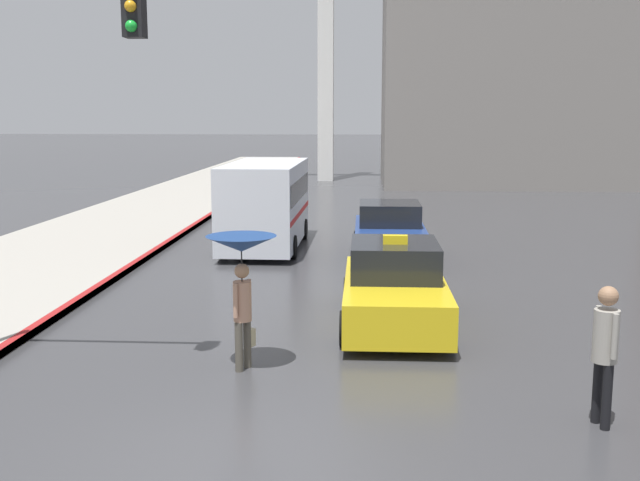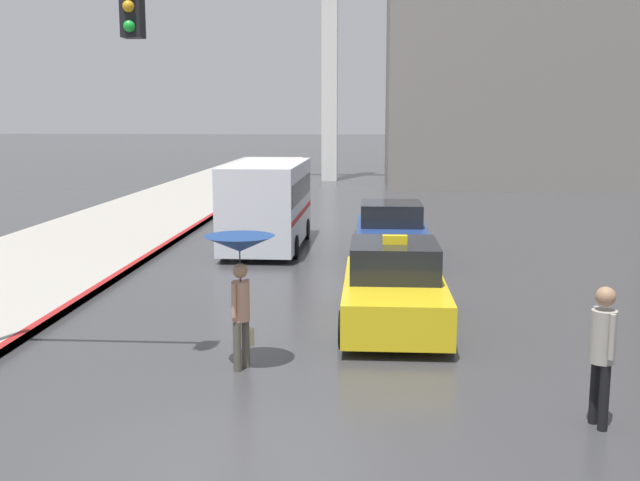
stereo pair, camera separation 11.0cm
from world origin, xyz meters
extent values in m
plane|color=#38383A|center=(0.00, 0.00, 0.00)|extent=(300.00, 300.00, 0.00)
cube|color=gold|center=(2.02, 5.93, 0.53)|extent=(1.80, 4.17, 0.72)
cube|color=black|center=(2.02, 6.14, 1.20)|extent=(1.58, 1.88, 0.63)
cylinder|color=black|center=(2.88, 4.64, 0.30)|extent=(0.20, 0.60, 0.60)
cylinder|color=black|center=(1.17, 4.64, 0.30)|extent=(0.20, 0.60, 0.60)
cylinder|color=black|center=(2.88, 7.22, 0.30)|extent=(0.20, 0.60, 0.60)
cylinder|color=black|center=(1.17, 7.22, 0.30)|extent=(0.20, 0.60, 0.60)
cube|color=yellow|center=(2.02, 5.93, 1.60)|extent=(0.44, 0.16, 0.16)
cube|color=navy|center=(2.14, 12.15, 0.56)|extent=(1.80, 4.02, 0.79)
cube|color=black|center=(2.14, 12.35, 1.24)|extent=(1.58, 1.81, 0.58)
cylinder|color=black|center=(3.00, 10.90, 0.30)|extent=(0.20, 0.60, 0.60)
cylinder|color=black|center=(1.29, 10.90, 0.30)|extent=(0.20, 0.60, 0.60)
cylinder|color=black|center=(3.00, 13.39, 0.30)|extent=(0.20, 0.60, 0.60)
cylinder|color=black|center=(1.29, 13.39, 0.30)|extent=(0.20, 0.60, 0.60)
cube|color=silver|center=(-1.38, 13.97, 1.32)|extent=(2.07, 5.41, 2.31)
cube|color=black|center=(-1.38, 13.97, 1.73)|extent=(2.09, 4.98, 0.59)
cube|color=red|center=(-1.38, 13.97, 1.04)|extent=(2.09, 5.20, 0.14)
cylinder|color=black|center=(-0.45, 12.34, 0.32)|extent=(0.21, 0.63, 0.63)
cylinder|color=black|center=(-2.35, 12.36, 0.32)|extent=(0.21, 0.63, 0.63)
cylinder|color=black|center=(-0.41, 15.57, 0.32)|extent=(0.21, 0.63, 0.63)
cylinder|color=black|center=(-2.31, 15.59, 0.32)|extent=(0.21, 0.63, 0.63)
cylinder|color=#4C473D|center=(-0.40, 3.28, 0.38)|extent=(0.16, 0.16, 0.76)
cylinder|color=#4C473D|center=(-0.30, 3.48, 0.38)|extent=(0.16, 0.16, 0.76)
cylinder|color=tan|center=(-0.35, 3.38, 1.06)|extent=(0.36, 0.36, 0.60)
sphere|color=#997051|center=(-0.35, 3.38, 1.52)|extent=(0.22, 0.22, 0.22)
cylinder|color=tan|center=(-0.43, 3.22, 1.11)|extent=(0.09, 0.09, 0.51)
cylinder|color=tan|center=(-0.27, 3.54, 1.11)|extent=(0.09, 0.09, 0.51)
cone|color=navy|center=(-0.35, 3.38, 1.93)|extent=(1.05, 1.05, 0.24)
cylinder|color=black|center=(-0.35, 3.38, 1.60)|extent=(0.02, 0.02, 0.67)
cube|color=#BFB28C|center=(-0.29, 3.64, 0.42)|extent=(0.17, 0.21, 0.28)
cylinder|color=black|center=(4.38, 1.66, 0.41)|extent=(0.14, 0.14, 0.83)
cylinder|color=black|center=(4.43, 1.45, 0.41)|extent=(0.14, 0.14, 0.83)
cylinder|color=gray|center=(4.40, 1.56, 1.15)|extent=(0.37, 0.37, 0.65)
sphere|color=#997051|center=(4.40, 1.56, 1.65)|extent=(0.24, 0.24, 0.24)
cylinder|color=gray|center=(4.36, 1.74, 1.20)|extent=(0.08, 0.08, 0.56)
cylinder|color=gray|center=(4.44, 1.37, 1.20)|extent=(0.08, 0.08, 0.56)
cube|color=black|center=(-1.71, 3.02, 5.25)|extent=(0.28, 0.28, 0.80)
sphere|color=orange|center=(-1.71, 2.86, 5.25)|extent=(0.16, 0.16, 0.16)
sphere|color=green|center=(-1.71, 2.86, 4.99)|extent=(0.16, 0.16, 0.16)
camera|label=1|loc=(1.44, -7.40, 3.79)|focal=42.00mm
camera|label=2|loc=(1.55, -7.39, 3.79)|focal=42.00mm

